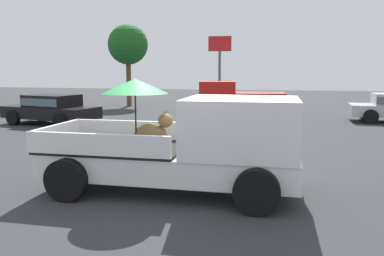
# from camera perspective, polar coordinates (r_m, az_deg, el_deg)

# --- Properties ---
(ground_plane) EXTENTS (80.00, 80.00, 0.00)m
(ground_plane) POSITION_cam_1_polar(r_m,az_deg,el_deg) (8.02, -3.07, -9.11)
(ground_plane) COLOR #2D3033
(pickup_truck_main) EXTENTS (5.06, 2.25, 2.26)m
(pickup_truck_main) POSITION_cam_1_polar(r_m,az_deg,el_deg) (7.66, 0.19, -2.44)
(pickup_truck_main) COLOR black
(pickup_truck_main) RESTS_ON ground
(pickup_truck_red) EXTENTS (4.95, 2.54, 1.80)m
(pickup_truck_red) POSITION_cam_1_polar(r_m,az_deg,el_deg) (21.27, 6.47, 4.31)
(pickup_truck_red) COLOR black
(pickup_truck_red) RESTS_ON ground
(parked_sedan_near) EXTENTS (4.58, 2.66, 1.33)m
(parked_sedan_near) POSITION_cam_1_polar(r_m,az_deg,el_deg) (18.41, -19.86, 2.78)
(parked_sedan_near) COLOR black
(parked_sedan_near) RESTS_ON ground
(motel_sign) EXTENTS (1.40, 0.16, 4.43)m
(motel_sign) POSITION_cam_1_polar(r_m,az_deg,el_deg) (24.25, 4.07, 10.24)
(motel_sign) COLOR #59595B
(motel_sign) RESTS_ON ground
(tree_by_lot) EXTENTS (2.63, 2.63, 5.37)m
(tree_by_lot) POSITION_cam_1_polar(r_m,az_deg,el_deg) (26.55, -9.35, 11.86)
(tree_by_lot) COLOR brown
(tree_by_lot) RESTS_ON ground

